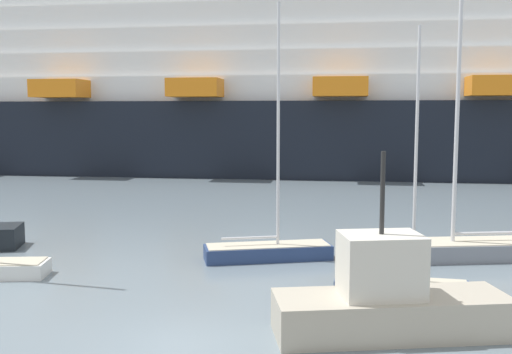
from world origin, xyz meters
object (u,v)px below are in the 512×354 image
at_px(sailboat_1, 465,246).
at_px(cruise_ship, 339,92).
at_px(sailboat_3, 402,284).
at_px(sailboat_4, 268,248).
at_px(fishing_boat_1, 388,301).

height_order(sailboat_1, cruise_ship, cruise_ship).
distance_m(sailboat_1, sailboat_3, 6.51).
distance_m(sailboat_3, sailboat_4, 6.72).
xyz_separation_m(sailboat_3, cruise_ship, (-2.87, 43.17, 7.86)).
distance_m(sailboat_1, fishing_boat_1, 10.09).
height_order(sailboat_3, cruise_ship, cruise_ship).
relative_size(sailboat_3, sailboat_4, 0.84).
xyz_separation_m(sailboat_1, sailboat_3, (-3.11, -5.72, -0.11)).
bearing_deg(sailboat_1, fishing_boat_1, 53.84).
height_order(sailboat_4, cruise_ship, cruise_ship).
xyz_separation_m(sailboat_3, fishing_boat_1, (-0.69, -3.61, 0.54)).
height_order(sailboat_3, fishing_boat_1, sailboat_3).
bearing_deg(sailboat_4, cruise_ship, 67.76).
distance_m(sailboat_4, fishing_boat_1, 9.13).
relative_size(sailboat_1, fishing_boat_1, 1.65).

